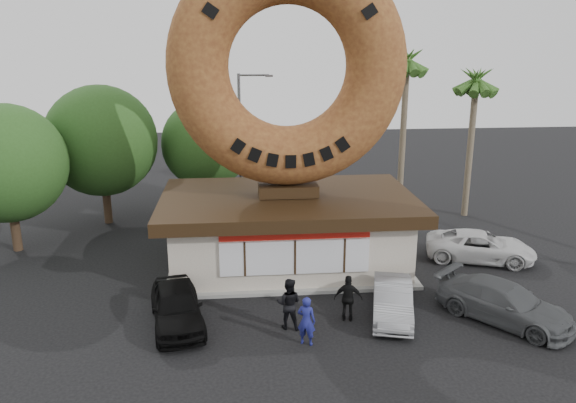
# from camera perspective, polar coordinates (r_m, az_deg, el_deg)

# --- Properties ---
(ground) EXTENTS (90.00, 90.00, 0.00)m
(ground) POSITION_cam_1_polar(r_m,az_deg,el_deg) (20.53, 1.57, -12.77)
(ground) COLOR black
(ground) RESTS_ON ground
(donut_shop) EXTENTS (11.20, 7.20, 3.80)m
(donut_shop) POSITION_cam_1_polar(r_m,az_deg,el_deg) (25.27, -0.00, -2.69)
(donut_shop) COLOR beige
(donut_shop) RESTS_ON ground
(giant_donut) EXTENTS (10.04, 2.56, 10.04)m
(giant_donut) POSITION_cam_1_polar(r_m,az_deg,el_deg) (23.96, -0.01, 13.51)
(giant_donut) COLOR #9B622D
(giant_donut) RESTS_ON donut_shop
(tree_west) EXTENTS (6.00, 6.00, 7.65)m
(tree_west) POSITION_cam_1_polar(r_m,az_deg,el_deg) (32.13, -18.43, 5.86)
(tree_west) COLOR #473321
(tree_west) RESTS_ON ground
(tree_mid) EXTENTS (5.20, 5.20, 6.63)m
(tree_mid) POSITION_cam_1_polar(r_m,az_deg,el_deg) (33.41, -8.32, 5.80)
(tree_mid) COLOR #473321
(tree_mid) RESTS_ON ground
(tree_far) EXTENTS (5.60, 5.60, 7.14)m
(tree_far) POSITION_cam_1_polar(r_m,az_deg,el_deg) (29.46, -26.72, 3.47)
(tree_far) COLOR #473321
(tree_far) RESTS_ON ground
(palm_near) EXTENTS (2.60, 2.60, 9.75)m
(palm_near) POSITION_cam_1_polar(r_m,az_deg,el_deg) (33.31, 11.98, 13.21)
(palm_near) COLOR #726651
(palm_near) RESTS_ON ground
(palm_far) EXTENTS (2.60, 2.60, 8.75)m
(palm_far) POSITION_cam_1_polar(r_m,az_deg,el_deg) (33.17, 18.55, 11.11)
(palm_far) COLOR #726651
(palm_far) RESTS_ON ground
(street_lamp) EXTENTS (2.11, 0.20, 8.00)m
(street_lamp) POSITION_cam_1_polar(r_m,az_deg,el_deg) (34.27, -4.67, 6.96)
(street_lamp) COLOR #59595E
(street_lamp) RESTS_ON ground
(person_left) EXTENTS (0.75, 0.63, 1.74)m
(person_left) POSITION_cam_1_polar(r_m,az_deg,el_deg) (19.20, 1.88, -12.01)
(person_left) COLOR navy
(person_left) RESTS_ON ground
(person_center) EXTENTS (1.08, 0.94, 1.88)m
(person_center) POSITION_cam_1_polar(r_m,az_deg,el_deg) (20.15, 0.07, -10.33)
(person_center) COLOR black
(person_center) RESTS_ON ground
(person_right) EXTENTS (1.10, 0.62, 1.76)m
(person_right) POSITION_cam_1_polar(r_m,az_deg,el_deg) (20.79, 6.15, -9.75)
(person_right) COLOR black
(person_right) RESTS_ON ground
(car_black) EXTENTS (2.50, 4.56, 1.47)m
(car_black) POSITION_cam_1_polar(r_m,az_deg,el_deg) (20.82, -11.25, -10.39)
(car_black) COLOR black
(car_black) RESTS_ON ground
(car_silver) EXTENTS (2.31, 4.19, 1.31)m
(car_silver) POSITION_cam_1_polar(r_m,az_deg,el_deg) (21.41, 10.57, -9.81)
(car_silver) COLOR gray
(car_silver) RESTS_ON ground
(car_grey) EXTENTS (4.71, 5.07, 1.43)m
(car_grey) POSITION_cam_1_polar(r_m,az_deg,el_deg) (22.16, 21.12, -9.57)
(car_grey) COLOR #505254
(car_grey) RESTS_ON ground
(car_white) EXTENTS (5.38, 3.72, 1.36)m
(car_white) POSITION_cam_1_polar(r_m,az_deg,el_deg) (27.61, 18.96, -4.33)
(car_white) COLOR silver
(car_white) RESTS_ON ground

